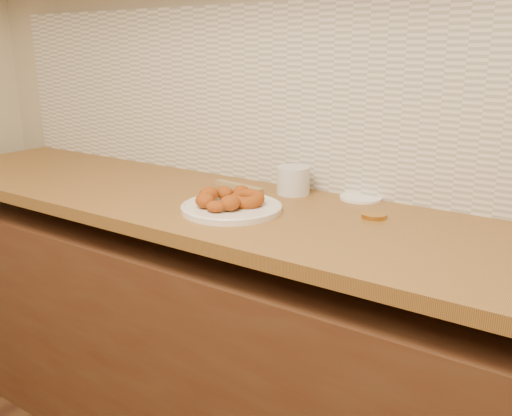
# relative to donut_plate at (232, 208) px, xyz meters

# --- Properties ---
(wall_back) EXTENTS (4.00, 0.02, 2.70)m
(wall_back) POSITION_rel_donut_plate_xyz_m (0.42, 0.37, 0.44)
(wall_back) COLOR #C2B592
(wall_back) RESTS_ON ground
(base_cabinet) EXTENTS (3.60, 0.60, 0.77)m
(base_cabinet) POSITION_rel_donut_plate_xyz_m (0.42, 0.06, -0.52)
(base_cabinet) COLOR #50341D
(base_cabinet) RESTS_ON floor
(butcher_block) EXTENTS (2.30, 0.62, 0.04)m
(butcher_block) POSITION_rel_donut_plate_xyz_m (-0.23, 0.06, -0.03)
(butcher_block) COLOR olive
(butcher_block) RESTS_ON base_cabinet
(backsplash) EXTENTS (3.60, 0.02, 0.60)m
(backsplash) POSITION_rel_donut_plate_xyz_m (0.42, 0.36, 0.29)
(backsplash) COLOR silver
(backsplash) RESTS_ON wall_back
(donut_plate) EXTENTS (0.29, 0.29, 0.02)m
(donut_plate) POSITION_rel_donut_plate_xyz_m (0.00, 0.00, 0.00)
(donut_plate) COLOR white
(donut_plate) RESTS_ON butcher_block
(ring_donut) EXTENTS (0.12, 0.13, 0.05)m
(ring_donut) POSITION_rel_donut_plate_xyz_m (0.03, 0.03, 0.03)
(ring_donut) COLOR #974019
(ring_donut) RESTS_ON donut_plate
(fried_dough_chunks) EXTENTS (0.17, 0.22, 0.04)m
(fried_dough_chunks) POSITION_rel_donut_plate_xyz_m (-0.03, -0.02, 0.03)
(fried_dough_chunks) COLOR #974019
(fried_dough_chunks) RESTS_ON donut_plate
(plastic_tub) EXTENTS (0.13, 0.13, 0.09)m
(plastic_tub) POSITION_rel_donut_plate_xyz_m (0.05, 0.27, 0.04)
(plastic_tub) COLOR silver
(plastic_tub) RESTS_ON butcher_block
(tub_lid) EXTENTS (0.17, 0.17, 0.01)m
(tub_lid) POSITION_rel_donut_plate_xyz_m (0.26, 0.33, -0.00)
(tub_lid) COLOR white
(tub_lid) RESTS_ON butcher_block
(brass_jar_lid) EXTENTS (0.09, 0.09, 0.01)m
(brass_jar_lid) POSITION_rel_donut_plate_xyz_m (0.37, 0.17, -0.00)
(brass_jar_lid) COLOR #B9812F
(brass_jar_lid) RESTS_ON butcher_block
(wooden_utensil) EXTENTS (0.20, 0.05, 0.02)m
(wooden_utensil) POSITION_rel_donut_plate_xyz_m (-0.13, 0.22, -0.00)
(wooden_utensil) COLOR #957D4D
(wooden_utensil) RESTS_ON butcher_block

